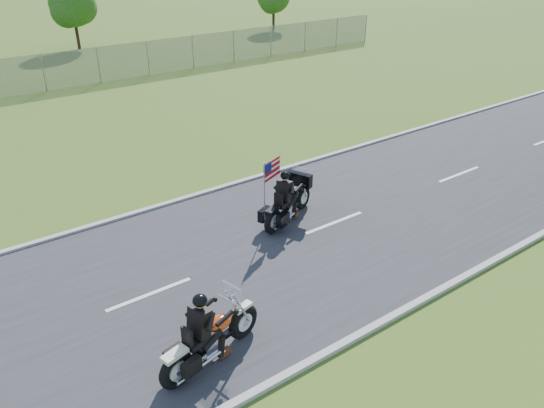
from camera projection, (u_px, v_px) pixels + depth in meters
ground at (220, 268)px, 13.94m from camera, size 420.00×420.00×0.00m
road at (220, 268)px, 13.93m from camera, size 120.00×8.00×0.04m
curb_north at (155, 208)px, 16.82m from camera, size 120.00×0.18×0.12m
curb_south at (320, 357)px, 11.01m from camera, size 120.00×0.18×0.12m
tree_fence_near at (73, 6)px, 37.24m from camera, size 3.52×3.28×4.75m
motorcycle_lead at (210, 340)px, 10.72m from camera, size 2.64×1.06×1.80m
motorcycle_follow at (288, 203)px, 15.93m from camera, size 2.43×1.32×2.13m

